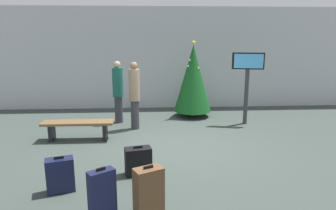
# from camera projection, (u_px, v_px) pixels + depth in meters

# --- Properties ---
(ground_plane) EXTENTS (16.00, 16.00, 0.00)m
(ground_plane) POSITION_uv_depth(u_px,v_px,m) (175.00, 146.00, 7.24)
(ground_plane) COLOR #38423D
(back_wall) EXTENTS (16.00, 0.20, 3.56)m
(back_wall) POSITION_uv_depth(u_px,v_px,m) (166.00, 58.00, 10.88)
(back_wall) COLOR #B7BCC1
(back_wall) RESTS_ON ground_plane
(holiday_tree) EXTENTS (1.19, 1.19, 2.42)m
(holiday_tree) POSITION_uv_depth(u_px,v_px,m) (193.00, 78.00, 9.69)
(holiday_tree) COLOR #4C3319
(holiday_tree) RESTS_ON ground_plane
(flight_info_kiosk) EXTENTS (0.90, 0.27, 2.10)m
(flight_info_kiosk) POSITION_uv_depth(u_px,v_px,m) (247.00, 75.00, 8.80)
(flight_info_kiosk) COLOR #333338
(flight_info_kiosk) RESTS_ON ground_plane
(waiting_bench) EXTENTS (1.76, 0.44, 0.48)m
(waiting_bench) POSITION_uv_depth(u_px,v_px,m) (78.00, 126.00, 7.60)
(waiting_bench) COLOR brown
(waiting_bench) RESTS_ON ground_plane
(traveller_0) EXTENTS (0.44, 0.44, 1.85)m
(traveller_0) POSITION_uv_depth(u_px,v_px,m) (118.00, 90.00, 9.04)
(traveller_0) COLOR #333338
(traveller_0) RESTS_ON ground_plane
(traveller_1) EXTENTS (0.42, 0.42, 1.88)m
(traveller_1) POSITION_uv_depth(u_px,v_px,m) (135.00, 94.00, 8.40)
(traveller_1) COLOR #333338
(traveller_1) RESTS_ON ground_plane
(suitcase_0) EXTENTS (0.46, 0.39, 0.79)m
(suitcase_0) POSITION_uv_depth(u_px,v_px,m) (149.00, 193.00, 4.34)
(suitcase_0) COLOR brown
(suitcase_0) RESTS_ON ground_plane
(suitcase_1) EXTENTS (0.53, 0.36, 0.56)m
(suitcase_1) POSITION_uv_depth(u_px,v_px,m) (138.00, 161.00, 5.72)
(suitcase_1) COLOR black
(suitcase_1) RESTS_ON ground_plane
(suitcase_2) EXTENTS (0.40, 0.34, 0.82)m
(suitcase_2) POSITION_uv_depth(u_px,v_px,m) (102.00, 197.00, 4.20)
(suitcase_2) COLOR #141938
(suitcase_2) RESTS_ON ground_plane
(suitcase_3) EXTENTS (0.50, 0.36, 0.62)m
(suitcase_3) POSITION_uv_depth(u_px,v_px,m) (60.00, 175.00, 5.08)
(suitcase_3) COLOR #141938
(suitcase_3) RESTS_ON ground_plane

